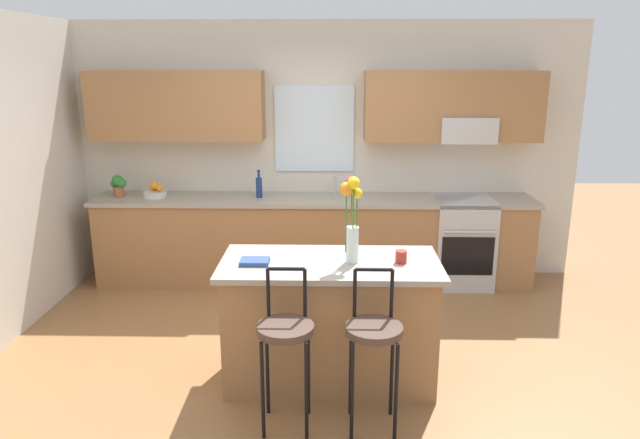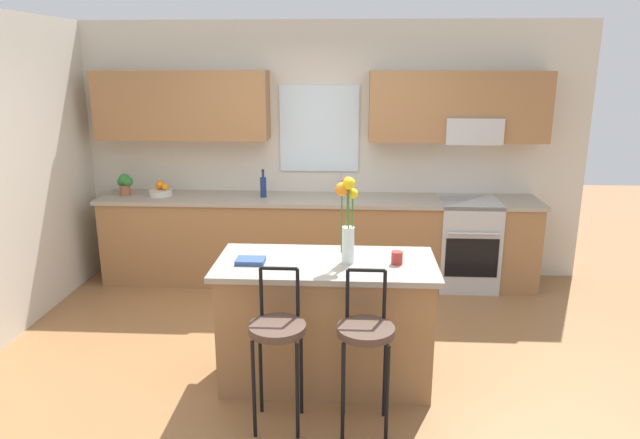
# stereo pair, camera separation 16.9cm
# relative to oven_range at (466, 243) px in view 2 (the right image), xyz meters

# --- Properties ---
(ground_plane) EXTENTS (14.00, 14.00, 0.00)m
(ground_plane) POSITION_rel_oven_range_xyz_m (-1.55, -1.68, -0.46)
(ground_plane) COLOR olive
(back_wall_assembly) EXTENTS (5.60, 0.50, 2.70)m
(back_wall_assembly) POSITION_rel_oven_range_xyz_m (-1.52, 0.31, 1.05)
(back_wall_assembly) COLOR beige
(back_wall_assembly) RESTS_ON ground
(counter_run) EXTENTS (4.56, 0.64, 0.92)m
(counter_run) POSITION_rel_oven_range_xyz_m (-1.55, 0.02, 0.01)
(counter_run) COLOR #996B42
(counter_run) RESTS_ON ground
(sink_faucet) EXTENTS (0.02, 0.13, 0.23)m
(sink_faucet) POSITION_rel_oven_range_xyz_m (-1.33, 0.17, 0.60)
(sink_faucet) COLOR #B7BABC
(sink_faucet) RESTS_ON counter_run
(oven_range) EXTENTS (0.60, 0.64, 0.92)m
(oven_range) POSITION_rel_oven_range_xyz_m (0.00, 0.00, 0.00)
(oven_range) COLOR #B7BABC
(oven_range) RESTS_ON ground
(kitchen_island) EXTENTS (1.56, 0.75, 0.92)m
(kitchen_island) POSITION_rel_oven_range_xyz_m (-1.37, -1.95, 0.00)
(kitchen_island) COLOR #996B42
(kitchen_island) RESTS_ON ground
(bar_stool_near) EXTENTS (0.36, 0.36, 1.04)m
(bar_stool_near) POSITION_rel_oven_range_xyz_m (-1.65, -2.54, 0.18)
(bar_stool_near) COLOR black
(bar_stool_near) RESTS_ON ground
(bar_stool_middle) EXTENTS (0.36, 0.36, 1.04)m
(bar_stool_middle) POSITION_rel_oven_range_xyz_m (-1.10, -2.54, 0.18)
(bar_stool_middle) COLOR black
(bar_stool_middle) RESTS_ON ground
(flower_vase) EXTENTS (0.16, 0.17, 0.62)m
(flower_vase) POSITION_rel_oven_range_xyz_m (-1.23, -1.97, 0.82)
(flower_vase) COLOR silver
(flower_vase) RESTS_ON kitchen_island
(mug_ceramic) EXTENTS (0.08, 0.08, 0.09)m
(mug_ceramic) POSITION_rel_oven_range_xyz_m (-0.88, -1.98, 0.51)
(mug_ceramic) COLOR #A52D28
(mug_ceramic) RESTS_ON kitchen_island
(cookbook) EXTENTS (0.20, 0.15, 0.03)m
(cookbook) POSITION_rel_oven_range_xyz_m (-1.90, -2.02, 0.48)
(cookbook) COLOR navy
(cookbook) RESTS_ON kitchen_island
(fruit_bowl_oranges) EXTENTS (0.24, 0.24, 0.16)m
(fruit_bowl_oranges) POSITION_rel_oven_range_xyz_m (-3.21, 0.03, 0.51)
(fruit_bowl_oranges) COLOR silver
(fruit_bowl_oranges) RESTS_ON counter_run
(bottle_olive_oil) EXTENTS (0.06, 0.06, 0.29)m
(bottle_olive_oil) POSITION_rel_oven_range_xyz_m (-2.12, 0.02, 0.57)
(bottle_olive_oil) COLOR navy
(bottle_olive_oil) RESTS_ON counter_run
(potted_plant_small) EXTENTS (0.17, 0.12, 0.23)m
(potted_plant_small) POSITION_rel_oven_range_xyz_m (-3.59, 0.02, 0.59)
(potted_plant_small) COLOR #9E5B3D
(potted_plant_small) RESTS_ON counter_run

